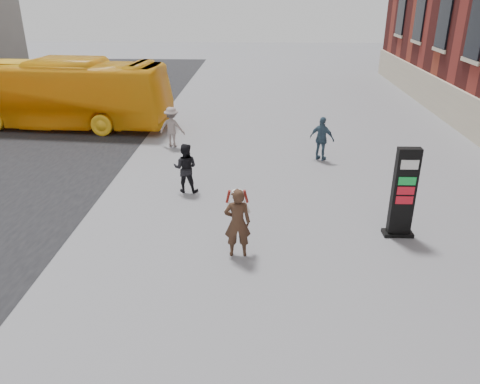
{
  "coord_description": "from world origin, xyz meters",
  "views": [
    {
      "loc": [
        0.07,
        -9.9,
        6.16
      ],
      "look_at": [
        -0.4,
        1.24,
        1.28
      ],
      "focal_mm": 35.0,
      "sensor_mm": 36.0,
      "label": 1
    }
  ],
  "objects_px": {
    "bus": "(48,93)",
    "pedestrian_c": "(322,139)",
    "pedestrian_b": "(172,127)",
    "info_pylon": "(403,193)",
    "pedestrian_a": "(185,168)",
    "woman": "(237,222)"
  },
  "relations": [
    {
      "from": "info_pylon",
      "to": "pedestrian_a",
      "type": "height_order",
      "value": "info_pylon"
    },
    {
      "from": "woman",
      "to": "bus",
      "type": "relative_size",
      "value": 0.16
    },
    {
      "from": "info_pylon",
      "to": "woman",
      "type": "distance_m",
      "value": 4.47
    },
    {
      "from": "info_pylon",
      "to": "bus",
      "type": "relative_size",
      "value": 0.21
    },
    {
      "from": "bus",
      "to": "pedestrian_c",
      "type": "distance_m",
      "value": 13.16
    },
    {
      "from": "pedestrian_b",
      "to": "pedestrian_c",
      "type": "bearing_deg",
      "value": 178.9
    },
    {
      "from": "info_pylon",
      "to": "pedestrian_a",
      "type": "distance_m",
      "value": 6.75
    },
    {
      "from": "pedestrian_a",
      "to": "pedestrian_b",
      "type": "xyz_separation_m",
      "value": [
        -1.27,
        4.71,
        0.02
      ]
    },
    {
      "from": "info_pylon",
      "to": "woman",
      "type": "bearing_deg",
      "value": -165.34
    },
    {
      "from": "woman",
      "to": "pedestrian_c",
      "type": "distance_m",
      "value": 7.77
    },
    {
      "from": "info_pylon",
      "to": "pedestrian_c",
      "type": "bearing_deg",
      "value": 102.08
    },
    {
      "from": "bus",
      "to": "pedestrian_c",
      "type": "xyz_separation_m",
      "value": [
        12.42,
        -4.28,
        -0.76
      ]
    },
    {
      "from": "info_pylon",
      "to": "bus",
      "type": "xyz_separation_m",
      "value": [
        -13.81,
        10.29,
        0.37
      ]
    },
    {
      "from": "pedestrian_c",
      "to": "woman",
      "type": "bearing_deg",
      "value": 99.54
    },
    {
      "from": "bus",
      "to": "pedestrian_c",
      "type": "height_order",
      "value": "bus"
    },
    {
      "from": "woman",
      "to": "pedestrian_a",
      "type": "distance_m",
      "value": 4.34
    },
    {
      "from": "woman",
      "to": "pedestrian_a",
      "type": "xyz_separation_m",
      "value": [
        -1.87,
        3.92,
        -0.11
      ]
    },
    {
      "from": "info_pylon",
      "to": "pedestrian_b",
      "type": "bearing_deg",
      "value": 134.11
    },
    {
      "from": "bus",
      "to": "pedestrian_b",
      "type": "bearing_deg",
      "value": -109.37
    },
    {
      "from": "woman",
      "to": "pedestrian_c",
      "type": "bearing_deg",
      "value": -116.5
    },
    {
      "from": "pedestrian_a",
      "to": "pedestrian_c",
      "type": "height_order",
      "value": "pedestrian_c"
    },
    {
      "from": "pedestrian_c",
      "to": "pedestrian_a",
      "type": "bearing_deg",
      "value": 66.04
    }
  ]
}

